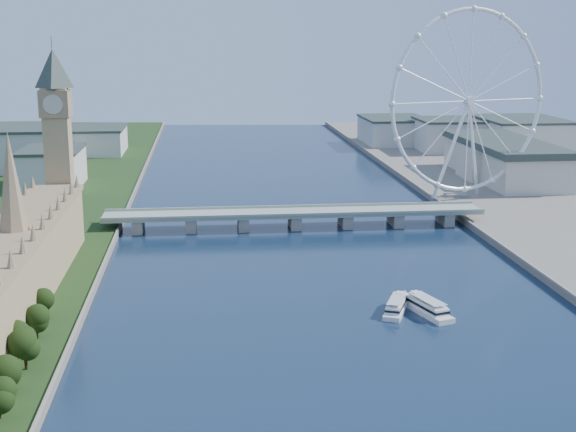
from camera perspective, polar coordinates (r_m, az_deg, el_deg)
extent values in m
cube|color=tan|center=(343.46, -18.67, -3.60)|extent=(24.00, 200.00, 28.00)
cone|color=#937A59|center=(335.53, -19.10, 2.31)|extent=(12.00, 12.00, 40.00)
cube|color=tan|center=(441.57, -15.95, 3.57)|extent=(13.00, 13.00, 80.00)
cube|color=#937A59|center=(437.88, -16.21, 7.71)|extent=(15.00, 15.00, 14.00)
pyramid|color=#2D3833|center=(436.55, -16.44, 11.37)|extent=(20.02, 20.02, 20.00)
cube|color=gray|center=(465.90, 0.47, 0.21)|extent=(220.00, 22.00, 2.00)
cube|color=gray|center=(465.64, -10.60, -0.62)|extent=(6.00, 20.00, 7.50)
cube|color=gray|center=(464.14, -6.91, -0.54)|extent=(6.00, 20.00, 7.50)
cube|color=gray|center=(464.59, -3.21, -0.45)|extent=(6.00, 20.00, 7.50)
cube|color=gray|center=(466.96, 0.47, -0.36)|extent=(6.00, 20.00, 7.50)
cube|color=gray|center=(471.23, 4.10, -0.27)|extent=(6.00, 20.00, 7.50)
cube|color=gray|center=(477.36, 7.65, -0.19)|extent=(6.00, 20.00, 7.50)
cube|color=gray|center=(485.26, 11.09, -0.10)|extent=(6.00, 20.00, 7.50)
torus|color=silver|center=(536.76, 12.76, 7.99)|extent=(113.60, 39.12, 118.60)
cylinder|color=silver|center=(536.76, 12.76, 7.99)|extent=(7.25, 6.61, 6.00)
cube|color=gray|center=(553.87, 11.81, 1.48)|extent=(14.00, 10.00, 2.00)
cube|color=beige|center=(599.15, -16.41, 3.24)|extent=(40.00, 60.00, 26.00)
cube|color=beige|center=(693.91, -18.39, 4.59)|extent=(60.00, 80.00, 32.00)
cube|color=beige|center=(764.21, -13.45, 5.21)|extent=(50.00, 70.00, 22.00)
cube|color=beige|center=(773.23, 11.49, 5.62)|extent=(60.00, 60.00, 28.00)
cube|color=beige|center=(774.75, 16.19, 5.46)|extent=(70.00, 90.00, 30.00)
cube|color=beige|center=(820.20, 7.55, 6.02)|extent=(60.00, 80.00, 24.00)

